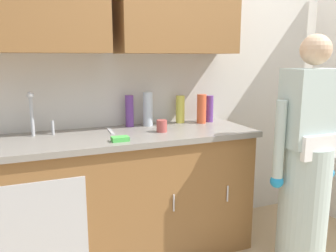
# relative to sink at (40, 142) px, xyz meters

# --- Properties ---
(kitchen_wall_with_uppers) EXTENTS (4.80, 0.44, 2.70)m
(kitchen_wall_with_uppers) POSITION_rel_sink_xyz_m (0.94, 0.29, 0.55)
(kitchen_wall_with_uppers) COLOR beige
(kitchen_wall_with_uppers) RESTS_ON ground
(counter_cabinet) EXTENTS (1.90, 0.62, 0.90)m
(counter_cabinet) POSITION_rel_sink_xyz_m (0.53, -0.01, -0.48)
(counter_cabinet) COLOR brown
(counter_cabinet) RESTS_ON ground
(countertop) EXTENTS (1.96, 0.66, 0.04)m
(countertop) POSITION_rel_sink_xyz_m (0.53, -0.01, -0.01)
(countertop) COLOR gray
(countertop) RESTS_ON counter_cabinet
(sink) EXTENTS (0.50, 0.36, 0.35)m
(sink) POSITION_rel_sink_xyz_m (0.00, 0.00, 0.00)
(sink) COLOR #B7BABF
(sink) RESTS_ON counter_cabinet
(person_at_sink) EXTENTS (0.55, 0.34, 1.62)m
(person_at_sink) POSITION_rel_sink_xyz_m (1.69, -0.60, -0.23)
(person_at_sink) COLOR white
(person_at_sink) RESTS_ON ground
(bottle_soap) EXTENTS (0.08, 0.08, 0.24)m
(bottle_soap) POSITION_rel_sink_xyz_m (1.25, 0.14, 0.13)
(bottle_soap) COLOR #E05933
(bottle_soap) RESTS_ON countertop
(bottle_water_tall) EXTENTS (0.08, 0.08, 0.27)m
(bottle_water_tall) POSITION_rel_sink_xyz_m (0.81, 0.19, 0.15)
(bottle_water_tall) COLOR silver
(bottle_water_tall) RESTS_ON countertop
(bottle_dish_liquid) EXTENTS (0.07, 0.07, 0.22)m
(bottle_dish_liquid) POSITION_rel_sink_xyz_m (1.10, 0.21, 0.13)
(bottle_dish_liquid) COLOR #D8D14C
(bottle_dish_liquid) RESTS_ON countertop
(bottle_cleaner_spray) EXTENTS (0.06, 0.06, 0.25)m
(bottle_cleaner_spray) POSITION_rel_sink_xyz_m (0.67, 0.22, 0.14)
(bottle_cleaner_spray) COLOR #66388C
(bottle_cleaner_spray) RESTS_ON countertop
(bottle_water_short) EXTENTS (0.06, 0.06, 0.22)m
(bottle_water_short) POSITION_rel_sink_xyz_m (1.35, 0.16, 0.12)
(bottle_water_short) COLOR #66388C
(bottle_water_short) RESTS_ON countertop
(cup_by_sink) EXTENTS (0.08, 0.08, 0.09)m
(cup_by_sink) POSITION_rel_sink_xyz_m (0.83, -0.06, 0.06)
(cup_by_sink) COLOR #B24C47
(cup_by_sink) RESTS_ON countertop
(knife_on_counter) EXTENTS (0.04, 0.24, 0.01)m
(knife_on_counter) POSITION_rel_sink_xyz_m (0.49, 0.10, 0.02)
(knife_on_counter) COLOR silver
(knife_on_counter) RESTS_ON countertop
(sponge) EXTENTS (0.11, 0.07, 0.03)m
(sponge) POSITION_rel_sink_xyz_m (0.48, -0.22, 0.03)
(sponge) COLOR #4CBF4C
(sponge) RESTS_ON countertop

